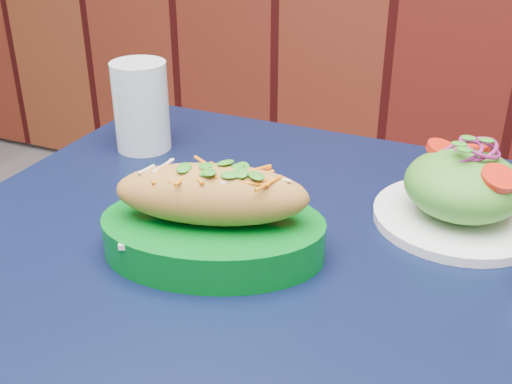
% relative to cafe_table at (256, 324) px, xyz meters
% --- Properties ---
extents(cafe_table, '(0.81, 0.81, 0.75)m').
position_rel_cafe_table_xyz_m(cafe_table, '(0.00, 0.00, 0.00)').
color(cafe_table, black).
rests_on(cafe_table, ground).
extents(banh_mi_basket, '(0.29, 0.23, 0.12)m').
position_rel_cafe_table_xyz_m(banh_mi_basket, '(-0.05, -0.00, 0.13)').
color(banh_mi_basket, '#026718').
rests_on(banh_mi_basket, cafe_table).
extents(salad_plate, '(0.21, 0.21, 0.10)m').
position_rel_cafe_table_xyz_m(salad_plate, '(0.19, 0.18, 0.13)').
color(salad_plate, white).
rests_on(salad_plate, cafe_table).
extents(water_glass, '(0.08, 0.08, 0.13)m').
position_rel_cafe_table_xyz_m(water_glass, '(-0.28, 0.22, 0.15)').
color(water_glass, silver).
rests_on(water_glass, cafe_table).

